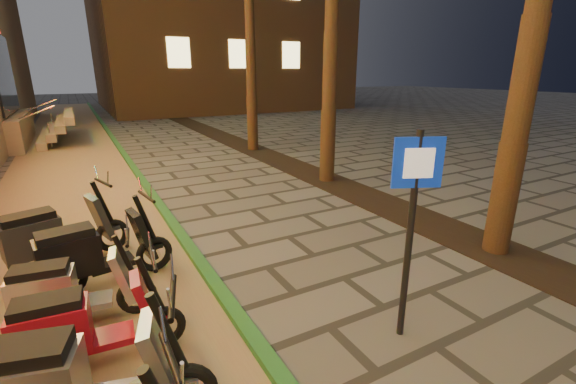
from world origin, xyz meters
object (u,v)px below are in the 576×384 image
scooter_10 (92,254)px  scooter_11 (53,235)px  scooter_9 (67,291)px  pedestrian_sign (413,210)px  scooter_8 (81,327)px

scooter_10 → scooter_11: 1.05m
scooter_9 → scooter_11: 1.72m
pedestrian_sign → scooter_11: (-3.46, 3.68, -0.98)m
scooter_10 → scooter_11: size_ratio=1.00×
pedestrian_sign → scooter_8: 3.53m
scooter_8 → scooter_10: bearing=88.3°
scooter_11 → pedestrian_sign: bearing=-63.7°
scooter_9 → scooter_10: 0.83m
pedestrian_sign → scooter_11: size_ratio=1.33×
scooter_10 → scooter_9: bearing=-120.6°
scooter_8 → scooter_9: 0.83m
pedestrian_sign → scooter_9: size_ratio=1.53×
scooter_8 → scooter_9: bearing=102.8°
scooter_10 → scooter_11: (-0.47, 0.93, 0.01)m
scooter_8 → scooter_10: (0.18, 1.60, 0.05)m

